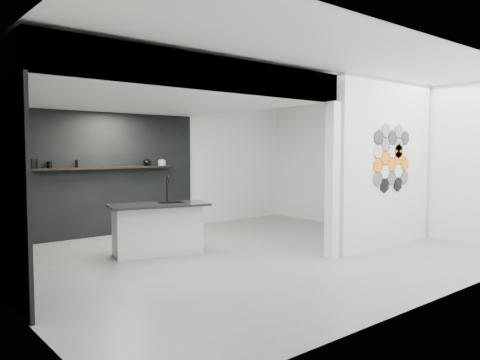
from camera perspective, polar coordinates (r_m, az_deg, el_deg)
name	(u,v)px	position (r m, az deg, el deg)	size (l,w,h in m)	color
floor	(247,255)	(7.41, 0.89, -9.10)	(7.00, 6.00, 0.01)	slate
partition_panel	(386,164)	(8.25, 17.40, 1.89)	(2.45, 0.15, 2.80)	silver
bay_clad_back	(91,175)	(9.13, -17.73, 0.62)	(4.40, 0.04, 2.35)	black
bulkhead	(140,90)	(7.39, -12.13, 10.73)	(4.40, 4.00, 0.40)	silver
corner_column	(332,181)	(7.13, 11.19, -0.08)	(0.16, 0.16, 2.35)	silver
fascia_beam	(215,74)	(5.77, -3.08, 12.83)	(4.40, 0.16, 0.40)	silver
wall_basin	(8,213)	(6.51, -26.45, -3.61)	(0.40, 0.60, 0.12)	silver
display_shelf	(98,168)	(9.07, -16.91, 1.40)	(3.00, 0.15, 0.04)	black
kitchen_island	(158,228)	(7.48, -9.98, -5.78)	(1.63, 1.02, 1.22)	silver
stockpot	(31,164)	(8.68, -24.09, 1.82)	(0.20, 0.20, 0.16)	black
kettle	(147,162)	(9.50, -11.23, 2.11)	(0.16, 0.16, 0.13)	black
glass_bowl	(162,163)	(9.66, -9.51, 2.08)	(0.15, 0.15, 0.11)	gray
glass_vase	(162,162)	(9.66, -9.51, 2.13)	(0.09, 0.09, 0.13)	gray
bottle_dark	(77,164)	(8.92, -19.29, 1.90)	(0.05, 0.05, 0.14)	black
utensil_cup	(49,165)	(8.76, -22.22, 1.72)	(0.09, 0.09, 0.11)	black
hex_tile_cluster	(392,158)	(8.23, 18.04, 2.60)	(1.04, 0.02, 1.16)	black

